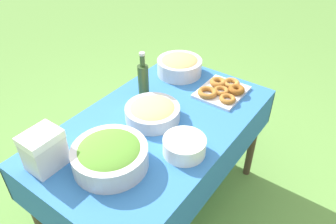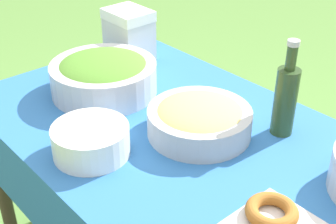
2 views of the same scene
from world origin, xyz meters
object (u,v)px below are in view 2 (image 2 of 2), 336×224
object	(u,v)px
plate_stack	(91,141)
salad_bowl	(104,75)
cooler_box	(129,34)
pasta_bowl	(199,119)
olive_oil_bottle	(286,98)

from	to	relation	value
plate_stack	salad_bowl	bearing A→B (deg)	-40.26
salad_bowl	plate_stack	world-z (taller)	salad_bowl
salad_bowl	cooler_box	xyz separation A→B (m)	(0.17, -0.24, 0.03)
pasta_bowl	cooler_box	distance (m)	0.59
plate_stack	cooler_box	size ratio (longest dim) A/B	1.10
plate_stack	pasta_bowl	bearing A→B (deg)	-112.68
plate_stack	olive_oil_bottle	world-z (taller)	olive_oil_bottle
plate_stack	olive_oil_bottle	distance (m)	0.55
plate_stack	olive_oil_bottle	xyz separation A→B (m)	(-0.27, -0.47, 0.07)
salad_bowl	olive_oil_bottle	size ratio (longest dim) A/B	1.23
olive_oil_bottle	plate_stack	bearing A→B (deg)	60.13
plate_stack	cooler_box	distance (m)	0.64
pasta_bowl	cooler_box	xyz separation A→B (m)	(0.56, -0.18, 0.05)
olive_oil_bottle	cooler_box	world-z (taller)	olive_oil_bottle
salad_bowl	olive_oil_bottle	bearing A→B (deg)	-155.59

